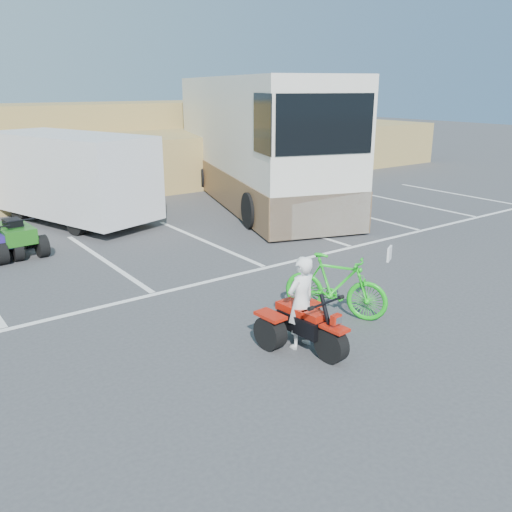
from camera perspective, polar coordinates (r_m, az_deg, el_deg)
ground at (r=8.71m, az=-3.58°, el=-8.75°), size 100.00×100.00×0.00m
parking_stripes at (r=12.41m, az=-10.38°, el=-0.81°), size 28.00×5.16×0.01m
red_trike_atv at (r=8.42m, az=5.37°, el=-9.77°), size 1.17×1.49×0.92m
rider at (r=8.21m, az=4.76°, el=-4.90°), size 0.56×0.39×1.45m
green_dirt_bike at (r=9.45m, az=8.36°, el=-3.10°), size 1.35×1.85×1.10m
cargo_trailer at (r=16.70m, az=-18.99°, el=8.07°), size 3.73×5.84×2.54m
rv_motorhome at (r=19.09m, az=-0.12°, el=11.28°), size 6.27×11.62×4.06m
quad_atv_green at (r=14.03m, az=-23.84°, el=0.07°), size 1.19×1.55×0.98m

